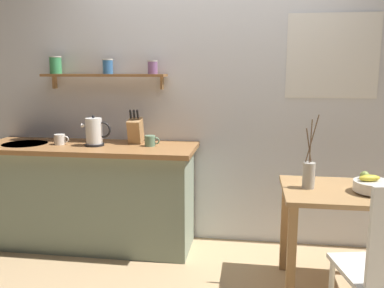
{
  "coord_description": "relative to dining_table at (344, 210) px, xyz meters",
  "views": [
    {
      "loc": [
        0.37,
        -2.94,
        1.55
      ],
      "look_at": [
        -0.1,
        0.25,
        0.95
      ],
      "focal_mm": 38.11,
      "sensor_mm": 36.0,
      "label": 1
    }
  ],
  "objects": [
    {
      "name": "ground_plane",
      "position": [
        -1.01,
        0.17,
        -0.6
      ],
      "size": [
        14.0,
        14.0,
        0.0
      ],
      "primitive_type": "plane",
      "color": "tan"
    },
    {
      "name": "back_wall",
      "position": [
        -0.81,
        0.82,
        0.75
      ],
      "size": [
        6.8,
        0.11,
        2.7
      ],
      "color": "silver",
      "rests_on": "ground_plane"
    },
    {
      "name": "kitchen_counter",
      "position": [
        -2.01,
        0.49,
        -0.14
      ],
      "size": [
        1.83,
        0.63,
        0.91
      ],
      "color": "gray",
      "rests_on": "ground_plane"
    },
    {
      "name": "wall_shelf",
      "position": [
        -1.95,
        0.67,
        0.92
      ],
      "size": [
        1.09,
        0.2,
        0.28
      ],
      "color": "brown"
    },
    {
      "name": "dining_table",
      "position": [
        0.0,
        0.0,
        0.0
      ],
      "size": [
        0.84,
        0.65,
        0.74
      ],
      "color": "tan",
      "rests_on": "ground_plane"
    },
    {
      "name": "fruit_bowl",
      "position": [
        0.16,
        -0.05,
        0.19
      ],
      "size": [
        0.26,
        0.26,
        0.13
      ],
      "color": "silver",
      "rests_on": "dining_table"
    },
    {
      "name": "twig_vase",
      "position": [
        -0.25,
        0.0,
        0.24
      ],
      "size": [
        0.09,
        0.08,
        0.5
      ],
      "color": "#B7B2A8",
      "rests_on": "dining_table"
    },
    {
      "name": "electric_kettle",
      "position": [
        -1.94,
        0.45,
        0.42
      ],
      "size": [
        0.25,
        0.16,
        0.26
      ],
      "color": "black",
      "rests_on": "kitchen_counter"
    },
    {
      "name": "knife_block",
      "position": [
        -1.63,
        0.59,
        0.42
      ],
      "size": [
        0.11,
        0.17,
        0.3
      ],
      "color": "tan",
      "rests_on": "kitchen_counter"
    },
    {
      "name": "coffee_mug_by_sink",
      "position": [
        -2.26,
        0.46,
        0.35
      ],
      "size": [
        0.13,
        0.09,
        0.09
      ],
      "color": "white",
      "rests_on": "kitchen_counter"
    },
    {
      "name": "coffee_mug_spare",
      "position": [
        -1.47,
        0.5,
        0.35
      ],
      "size": [
        0.13,
        0.09,
        0.09
      ],
      "color": "slate",
      "rests_on": "kitchen_counter"
    }
  ]
}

